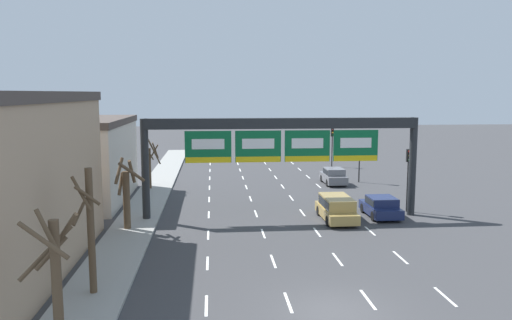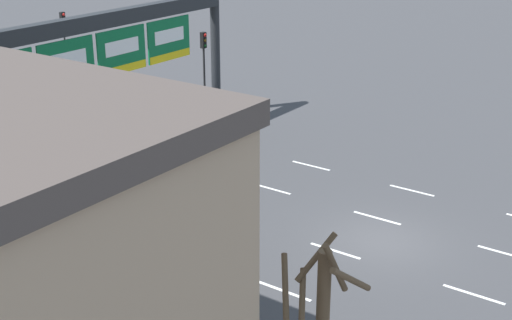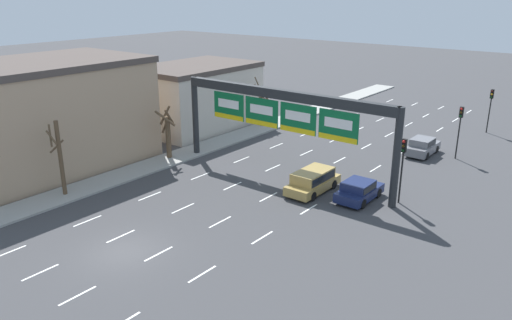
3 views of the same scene
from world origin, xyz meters
The scene contains 15 objects.
ground_plane centered at (0.00, 0.00, 0.00)m, with size 220.00×220.00×0.00m, color #3D3D3F.
sidewalk_left centered at (-9.65, 0.00, 0.07)m, with size 2.80×110.00×0.15m.
lane_dashes centered at (0.00, 13.50, 0.00)m, with size 10.02×67.00×0.01m.
sign_gantry centered at (0.00, 14.74, 5.35)m, with size 18.61×0.70×6.76m.
building_far centered at (-15.49, 21.41, 3.24)m, with size 8.23×12.43×6.47m.
car_navy centered at (6.79, 14.40, 0.75)m, with size 1.94×3.93×1.41m.
car_grey centered at (6.53, 26.79, 0.80)m, with size 1.83×3.96×1.51m.
suv_gold centered at (3.52, 13.74, 0.90)m, with size 1.97×4.67×1.61m.
traffic_light_near_gantry centered at (9.17, 27.54, 3.21)m, with size 0.30×0.35×4.49m.
traffic_light_mid_block centered at (9.13, 15.69, 3.21)m, with size 0.30×0.35×4.49m.
traffic_light_far_end centered at (9.02, 37.75, 3.14)m, with size 0.30×0.35×4.39m.
tree_bare_closest centered at (-9.68, 2.37, 2.96)m, with size 1.23×1.32×5.26m.
tree_bare_second centered at (-9.89, 12.33, 2.37)m, with size 1.88×1.88×4.35m.
tree_bare_third centered at (-9.48, -2.90, 2.79)m, with size 1.99×2.12×4.89m.
tree_bare_furthest centered at (-10.00, 25.35, 2.53)m, with size 1.59×1.79×5.17m.
Camera 1 is at (-4.63, -18.02, 8.42)m, focal length 35.00 mm.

